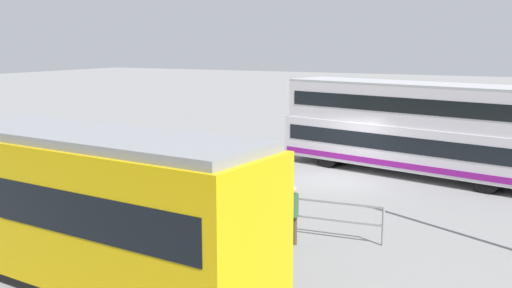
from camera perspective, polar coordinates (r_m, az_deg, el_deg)
ground_plane at (r=23.54m, az=7.87°, el=-3.50°), size 160.00×160.00×0.00m
double_decker_bus at (r=24.79m, az=15.53°, el=1.47°), size 12.07×5.26×3.78m
tram_yellow at (r=16.26m, az=-23.45°, el=-3.76°), size 15.63×3.98×3.46m
pedestrian_near_railing at (r=19.84m, az=-7.22°, el=-3.28°), size 0.44×0.44×1.60m
pedestrian_crossing at (r=15.75m, az=3.57°, el=-6.56°), size 0.37×0.37×1.66m
pedestrian_railing at (r=17.28m, az=-1.05°, el=-5.77°), size 8.12×0.72×1.08m
info_sign at (r=20.76m, az=-14.43°, el=-0.62°), size 1.16×0.28×2.49m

